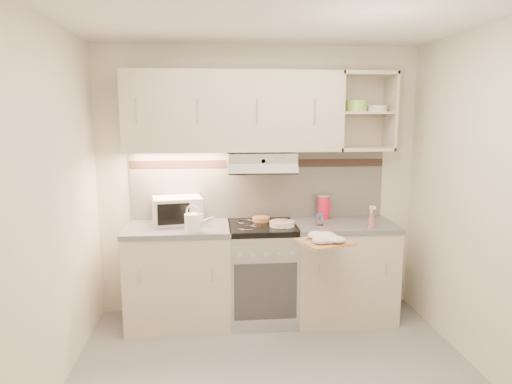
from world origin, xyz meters
The scene contains 16 objects.
room_shell centered at (0.00, 0.37, 1.63)m, with size 3.04×2.84×2.52m.
base_cabinet_left centered at (-0.75, 1.10, 0.43)m, with size 0.90×0.60×0.86m, color beige.
worktop_left centered at (-0.75, 1.10, 0.88)m, with size 0.92×0.62×0.04m, color slate.
base_cabinet_right centered at (0.75, 1.10, 0.43)m, with size 0.90×0.60×0.86m, color beige.
worktop_right centered at (0.75, 1.10, 0.88)m, with size 0.92×0.62×0.04m, color slate.
electric_range centered at (0.00, 1.10, 0.45)m, with size 0.60×0.60×0.90m.
microwave centered at (-0.76, 1.22, 1.02)m, with size 0.47×0.38×0.24m.
watering_can centered at (-0.60, 0.90, 0.98)m, with size 0.26×0.16×0.23m.
plate_stack centered at (0.17, 1.03, 0.92)m, with size 0.22×0.22×0.05m.
bread_loaf centered at (0.00, 1.23, 0.92)m, with size 0.16×0.16×0.04m, color #A97C47.
pink_pitcher centered at (0.60, 1.27, 1.00)m, with size 0.11×0.10×0.21m.
glass_jar centered at (0.61, 1.30, 1.02)m, with size 0.12×0.12×0.23m.
spice_jar centered at (0.51, 1.03, 0.95)m, with size 0.07×0.07×0.10m.
spray_bottle centered at (0.93, 0.88, 0.98)m, with size 0.08×0.08×0.21m.
cutting_board centered at (0.45, 0.58, 0.87)m, with size 0.38×0.34×0.02m, color tan.
dish_towel centered at (0.46, 0.57, 0.92)m, with size 0.29×0.24×0.08m, color white, non-canonical shape.
Camera 1 is at (-0.43, -2.87, 1.85)m, focal length 32.00 mm.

